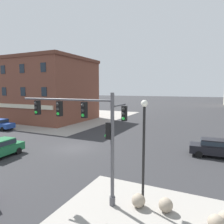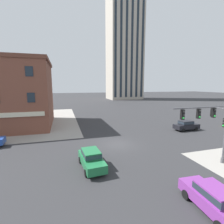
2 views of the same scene
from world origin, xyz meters
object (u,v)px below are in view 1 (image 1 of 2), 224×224
(bollard_sphere_curb_b, at_px, (166,205))
(street_lamp_corner_near, at_px, (144,142))
(bollard_sphere_curb_a, at_px, (138,200))
(car_cross_eastbound, at_px, (0,124))
(traffic_signal_main, at_px, (91,127))
(car_main_northbound_far, at_px, (214,147))
(bollard_sphere_curb_c, at_px, (216,223))
(car_main_southbound_far, at_px, (0,148))

(bollard_sphere_curb_b, bearing_deg, street_lamp_corner_near, -179.26)
(street_lamp_corner_near, bearing_deg, bollard_sphere_curb_b, 0.74)
(bollard_sphere_curb_a, height_order, car_cross_eastbound, car_cross_eastbound)
(traffic_signal_main, distance_m, bollard_sphere_curb_b, 5.72)
(car_main_northbound_far, bearing_deg, bollard_sphere_curb_a, -109.43)
(bollard_sphere_curb_b, distance_m, car_main_northbound_far, 11.07)
(traffic_signal_main, height_order, street_lamp_corner_near, traffic_signal_main)
(bollard_sphere_curb_b, xyz_separation_m, car_cross_eastbound, (-27.72, 11.05, 0.55))
(traffic_signal_main, bearing_deg, bollard_sphere_curb_c, -0.30)
(bollard_sphere_curb_c, bearing_deg, car_main_southbound_far, 171.69)
(traffic_signal_main, xyz_separation_m, car_main_southbound_far, (-11.43, 2.59, -3.30))
(car_cross_eastbound, bearing_deg, bollard_sphere_curb_b, -21.73)
(bollard_sphere_curb_b, relative_size, car_main_southbound_far, 0.16)
(bollard_sphere_curb_c, relative_size, car_main_northbound_far, 0.17)
(street_lamp_corner_near, height_order, car_main_southbound_far, street_lamp_corner_near)
(traffic_signal_main, distance_m, car_main_southbound_far, 12.18)
(bollard_sphere_curb_a, relative_size, car_cross_eastbound, 0.17)
(bollard_sphere_curb_c, distance_m, car_main_southbound_far, 18.18)
(traffic_signal_main, xyz_separation_m, bollard_sphere_curb_a, (2.79, 0.26, -3.85))
(street_lamp_corner_near, xyz_separation_m, car_cross_eastbound, (-26.49, 11.06, -2.69))
(car_main_southbound_far, bearing_deg, car_cross_eastbound, 143.60)
(street_lamp_corner_near, bearing_deg, bollard_sphere_curb_a, -136.98)
(bollard_sphere_curb_b, height_order, street_lamp_corner_near, street_lamp_corner_near)
(bollard_sphere_curb_b, xyz_separation_m, bollard_sphere_curb_c, (2.34, -0.48, 0.00))
(traffic_signal_main, distance_m, car_cross_eastbound, 26.38)
(bollard_sphere_curb_b, bearing_deg, car_main_northbound_far, 77.19)
(traffic_signal_main, height_order, car_main_northbound_far, traffic_signal_main)
(bollard_sphere_curb_c, relative_size, car_cross_eastbound, 0.17)
(bollard_sphere_curb_b, xyz_separation_m, car_main_southbound_far, (-15.64, 2.14, 0.55))
(bollard_sphere_curb_b, bearing_deg, bollard_sphere_curb_c, -11.70)
(traffic_signal_main, xyz_separation_m, car_cross_eastbound, (-23.51, 11.50, -3.30))
(traffic_signal_main, bearing_deg, bollard_sphere_curb_b, 6.11)
(bollard_sphere_curb_b, height_order, car_cross_eastbound, car_cross_eastbound)
(car_main_northbound_far, distance_m, car_cross_eastbound, 30.17)
(traffic_signal_main, relative_size, car_main_southbound_far, 1.42)
(bollard_sphere_curb_a, distance_m, car_main_southbound_far, 14.42)
(car_cross_eastbound, bearing_deg, street_lamp_corner_near, -22.67)
(traffic_signal_main, distance_m, bollard_sphere_curb_a, 4.76)
(bollard_sphere_curb_b, bearing_deg, traffic_signal_main, -173.89)
(bollard_sphere_curb_c, bearing_deg, bollard_sphere_curb_a, 175.50)
(bollard_sphere_curb_b, bearing_deg, car_main_southbound_far, 172.21)
(bollard_sphere_curb_a, distance_m, street_lamp_corner_near, 3.25)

